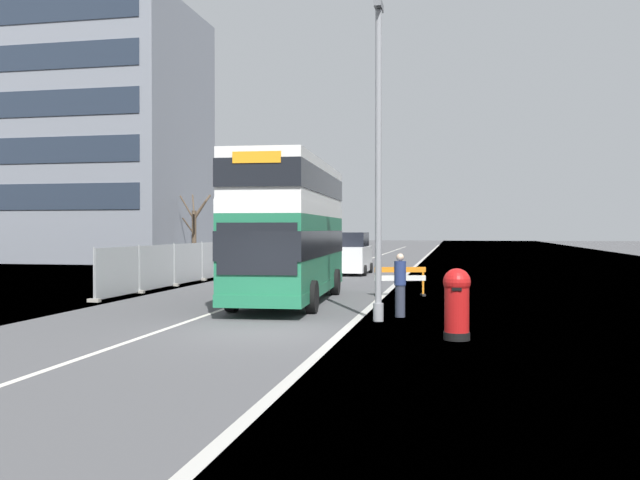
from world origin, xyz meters
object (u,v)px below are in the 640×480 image
red_pillar_postbox (457,301)px  pedestrian_at_kerb (400,285)px  lamppost_foreground (378,171)px  car_oncoming_near (351,255)px  car_receding_mid (311,252)px  roadworks_barrier (400,277)px  double_decker_bus (291,228)px

red_pillar_postbox → pedestrian_at_kerb: pedestrian_at_kerb is taller
lamppost_foreground → car_oncoming_near: size_ratio=2.05×
lamppost_foreground → car_receding_mid: bearing=106.1°
roadworks_barrier → car_oncoming_near: bearing=107.2°
car_receding_mid → pedestrian_at_kerb: (7.90, -24.56, -0.10)m
roadworks_barrier → car_oncoming_near: (-3.71, 12.00, 0.40)m
roadworks_barrier → car_receding_mid: bearing=112.0°
roadworks_barrier → pedestrian_at_kerb: size_ratio=1.06×
double_decker_bus → car_oncoming_near: 14.92m
red_pillar_postbox → car_oncoming_near: car_oncoming_near is taller
car_receding_mid → double_decker_bus: bearing=-79.8°
roadworks_barrier → car_receding_mid: 19.79m
red_pillar_postbox → car_oncoming_near: size_ratio=0.38×
car_receding_mid → car_oncoming_near: bearing=-59.8°
double_decker_bus → car_oncoming_near: double_decker_bus is taller
lamppost_foreground → car_oncoming_near: 19.81m
double_decker_bus → lamppost_foreground: bearing=-50.8°
roadworks_barrier → pedestrian_at_kerb: bearing=-85.4°
double_decker_bus → red_pillar_postbox: bearing=-51.5°
double_decker_bus → red_pillar_postbox: 9.29m
lamppost_foreground → roadworks_barrier: (0.02, 7.22, -3.44)m
pedestrian_at_kerb → car_receding_mid: bearing=107.8°
roadworks_barrier → pedestrian_at_kerb: (0.50, -6.21, 0.22)m
red_pillar_postbox → roadworks_barrier: bearing=101.9°
red_pillar_postbox → roadworks_barrier: size_ratio=0.84×
red_pillar_postbox → car_oncoming_near: bearing=104.8°
double_decker_bus → pedestrian_at_kerb: size_ratio=5.56×
car_oncoming_near → car_receding_mid: bearing=120.2°
lamppost_foreground → red_pillar_postbox: lamppost_foreground is taller
double_decker_bus → lamppost_foreground: 5.86m
car_oncoming_near → car_receding_mid: car_oncoming_near is taller
lamppost_foreground → car_receding_mid: lamppost_foreground is taller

